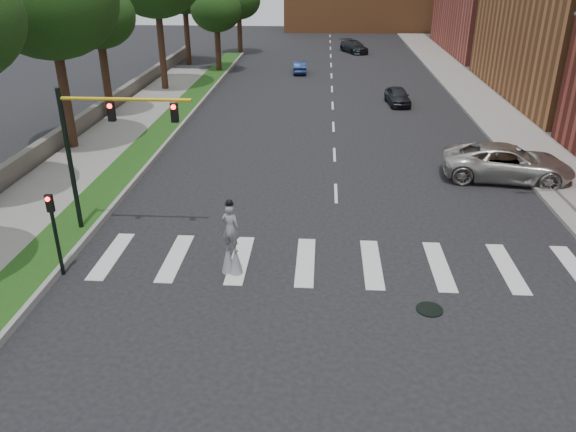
{
  "coord_description": "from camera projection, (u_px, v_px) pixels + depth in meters",
  "views": [
    {
      "loc": [
        -0.77,
        -18.03,
        10.86
      ],
      "look_at": [
        -2.0,
        1.53,
        1.7
      ],
      "focal_mm": 35.0,
      "sensor_mm": 36.0,
      "label": 1
    }
  ],
  "objects": [
    {
      "name": "ground_plane",
      "position": [
        339.0,
        276.0,
        20.86
      ],
      "size": [
        160.0,
        160.0,
        0.0
      ],
      "primitive_type": "plane",
      "color": "black",
      "rests_on": "ground"
    },
    {
      "name": "grass_median",
      "position": [
        170.0,
        122.0,
        39.55
      ],
      "size": [
        2.0,
        60.0,
        0.25
      ],
      "primitive_type": "cube",
      "color": "#194213",
      "rests_on": "ground"
    },
    {
      "name": "median_curb",
      "position": [
        185.0,
        122.0,
        39.48
      ],
      "size": [
        0.2,
        60.0,
        0.28
      ],
      "primitive_type": "cube",
      "color": "gray",
      "rests_on": "ground"
    },
    {
      "name": "sidewalk_left",
      "position": [
        70.0,
        171.0,
        30.69
      ],
      "size": [
        4.0,
        60.0,
        0.18
      ],
      "primitive_type": "cube",
      "color": "gray",
      "rests_on": "ground"
    },
    {
      "name": "sidewalk_right",
      "position": [
        497.0,
        110.0,
        42.72
      ],
      "size": [
        5.0,
        90.0,
        0.18
      ],
      "primitive_type": "cube",
      "color": "gray",
      "rests_on": "ground"
    },
    {
      "name": "stone_wall",
      "position": [
        103.0,
        108.0,
        41.49
      ],
      "size": [
        0.5,
        56.0,
        1.1
      ],
      "primitive_type": "cube",
      "color": "#5C574E",
      "rests_on": "ground"
    },
    {
      "name": "manhole",
      "position": [
        429.0,
        309.0,
        18.87
      ],
      "size": [
        0.9,
        0.9,
        0.04
      ],
      "primitive_type": "cylinder",
      "color": "black",
      "rests_on": "ground"
    },
    {
      "name": "traffic_signal",
      "position": [
        96.0,
        140.0,
        22.37
      ],
      "size": [
        5.3,
        0.23,
        6.2
      ],
      "color": "black",
      "rests_on": "ground"
    },
    {
      "name": "secondary_signal",
      "position": [
        54.0,
        228.0,
        20.17
      ],
      "size": [
        0.25,
        0.21,
        3.23
      ],
      "color": "black",
      "rests_on": "ground"
    },
    {
      "name": "stilt_performer",
      "position": [
        231.0,
        244.0,
        20.6
      ],
      "size": [
        0.82,
        0.64,
        2.99
      ],
      "rotation": [
        0.0,
        0.0,
        2.83
      ],
      "color": "black",
      "rests_on": "ground"
    },
    {
      "name": "suv_crossing",
      "position": [
        507.0,
        163.0,
        29.47
      ],
      "size": [
        7.01,
        3.97,
        1.85
      ],
      "primitive_type": "imported",
      "rotation": [
        0.0,
        0.0,
        1.43
      ],
      "color": "#B5B2AB",
      "rests_on": "ground"
    },
    {
      "name": "car_near",
      "position": [
        398.0,
        96.0,
        44.42
      ],
      "size": [
        1.97,
        4.12,
        1.36
      ],
      "primitive_type": "imported",
      "rotation": [
        0.0,
        0.0,
        0.09
      ],
      "color": "black",
      "rests_on": "ground"
    },
    {
      "name": "car_mid",
      "position": [
        300.0,
        67.0,
        56.26
      ],
      "size": [
        1.54,
        3.74,
        1.2
      ],
      "primitive_type": "imported",
      "rotation": [
        0.0,
        0.0,
        3.22
      ],
      "color": "navy",
      "rests_on": "ground"
    },
    {
      "name": "car_far",
      "position": [
        354.0,
        47.0,
        68.02
      ],
      "size": [
        3.78,
        5.27,
        1.42
      ],
      "primitive_type": "imported",
      "rotation": [
        0.0,
        0.0,
        0.41
      ],
      "color": "black",
      "rests_on": "ground"
    },
    {
      "name": "tree_2",
      "position": [
        49.0,
        1.0,
        30.9
      ],
      "size": [
        7.53,
        7.53,
        11.77
      ],
      "color": "black",
      "rests_on": "ground"
    },
    {
      "name": "tree_3",
      "position": [
        98.0,
        17.0,
        38.25
      ],
      "size": [
        5.08,
        5.08,
        9.19
      ],
      "color": "black",
      "rests_on": "ground"
    },
    {
      "name": "tree_6",
      "position": [
        216.0,
        10.0,
        54.42
      ],
      "size": [
        4.94,
        4.94,
        8.1
      ],
      "color": "black",
      "rests_on": "ground"
    },
    {
      "name": "tree_7",
      "position": [
        239.0,
        0.0,
        64.98
      ],
      "size": [
        5.1,
        5.1,
        8.25
      ],
      "color": "black",
      "rests_on": "ground"
    }
  ]
}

